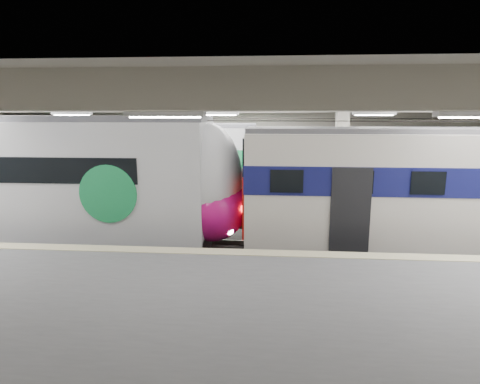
{
  "coord_description": "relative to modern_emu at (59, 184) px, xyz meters",
  "views": [
    {
      "loc": [
        2.13,
        -13.97,
        4.97
      ],
      "look_at": [
        0.94,
        1.0,
        2.0
      ],
      "focal_mm": 30.0,
      "sensor_mm": 36.0,
      "label": 1
    }
  ],
  "objects": [
    {
      "name": "older_rer",
      "position": [
        13.64,
        0.0,
        -0.04
      ],
      "size": [
        13.59,
        3.0,
        4.48
      ],
      "color": "beige",
      "rests_on": "ground"
    },
    {
      "name": "station_hall",
      "position": [
        5.7,
        -1.74,
        0.85
      ],
      "size": [
        36.0,
        24.0,
        5.75
      ],
      "color": "black",
      "rests_on": "ground"
    },
    {
      "name": "modern_emu",
      "position": [
        0.0,
        0.0,
        0.0
      ],
      "size": [
        15.33,
        3.16,
        4.87
      ],
      "color": "silver",
      "rests_on": "ground"
    },
    {
      "name": "far_train",
      "position": [
        0.08,
        5.5,
        -0.09
      ],
      "size": [
        14.07,
        3.56,
        4.45
      ],
      "rotation": [
        0.0,
        0.0,
        0.05
      ],
      "color": "silver",
      "rests_on": "ground"
    }
  ]
}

